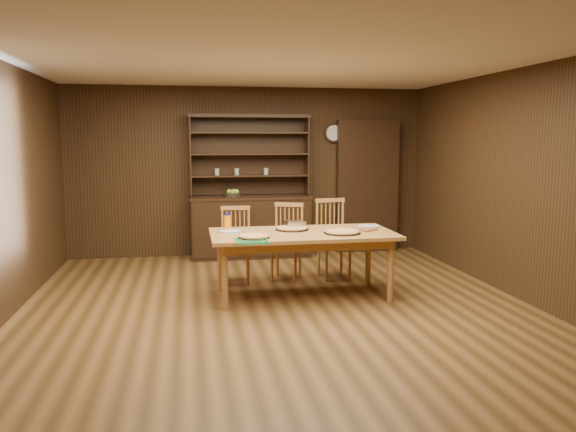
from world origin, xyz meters
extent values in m
plane|color=brown|center=(0.00, 0.00, 0.00)|extent=(6.00, 6.00, 0.00)
plane|color=silver|center=(0.00, 0.00, 2.60)|extent=(6.00, 6.00, 0.00)
plane|color=#3A2312|center=(0.00, 3.00, 1.30)|extent=(5.50, 0.00, 5.50)
plane|color=#3A2312|center=(0.00, -3.00, 1.30)|extent=(5.50, 0.00, 5.50)
plane|color=#3A2312|center=(2.75, 0.00, 1.30)|extent=(0.00, 6.00, 6.00)
cube|color=black|center=(0.00, 2.74, 0.45)|extent=(1.80, 0.50, 0.90)
cube|color=black|center=(0.00, 2.74, 0.92)|extent=(1.84, 0.52, 0.04)
cube|color=black|center=(0.00, 2.97, 1.55)|extent=(1.80, 0.02, 1.20)
cube|color=black|center=(-0.89, 2.82, 1.55)|extent=(0.02, 0.32, 1.20)
cube|color=black|center=(0.89, 2.82, 1.55)|extent=(0.02, 0.32, 1.20)
cube|color=black|center=(0.00, 2.82, 2.15)|extent=(1.84, 0.34, 0.05)
cylinder|color=#A9A28F|center=(-0.50, 2.82, 1.31)|extent=(0.07, 0.07, 0.10)
cylinder|color=#A9A28F|center=(-0.20, 2.82, 1.31)|extent=(0.07, 0.07, 0.10)
cube|color=black|center=(1.90, 2.90, 1.05)|extent=(1.00, 0.18, 2.10)
cylinder|color=black|center=(1.35, 2.96, 1.90)|extent=(0.30, 0.04, 0.30)
cylinder|color=beige|center=(1.35, 2.94, 1.90)|extent=(0.24, 0.01, 0.24)
cube|color=#B1813D|center=(0.35, 0.46, 0.73)|extent=(2.09, 1.05, 0.04)
cylinder|color=#B1813D|center=(-0.58, 0.07, 0.35)|extent=(0.07, 0.07, 0.71)
cylinder|color=#B1813D|center=(-0.58, 0.86, 0.35)|extent=(0.07, 0.07, 0.71)
cylinder|color=#B1813D|center=(1.27, 0.07, 0.35)|extent=(0.07, 0.07, 0.71)
cylinder|color=#B1813D|center=(1.27, 0.86, 0.35)|extent=(0.07, 0.07, 0.71)
cube|color=#BF8641|center=(-0.36, 1.22, 0.40)|extent=(0.42, 0.40, 0.04)
cylinder|color=#BF8641|center=(-0.52, 1.09, 0.19)|extent=(0.03, 0.03, 0.38)
cylinder|color=#BF8641|center=(-0.50, 1.37, 0.19)|extent=(0.03, 0.03, 0.38)
cylinder|color=#BF8641|center=(-0.22, 1.07, 0.19)|extent=(0.03, 0.03, 0.38)
cylinder|color=#BF8641|center=(-0.20, 1.34, 0.19)|extent=(0.03, 0.03, 0.38)
cube|color=#BF8641|center=(-0.35, 1.38, 0.93)|extent=(0.38, 0.07, 0.05)
cube|color=#BF8641|center=(0.29, 1.25, 0.41)|extent=(0.52, 0.51, 0.04)
cylinder|color=#BF8641|center=(0.09, 1.18, 0.20)|extent=(0.03, 0.03, 0.39)
cylinder|color=#BF8641|center=(0.21, 1.45, 0.20)|extent=(0.03, 0.03, 0.39)
cylinder|color=#BF8641|center=(0.38, 1.06, 0.20)|extent=(0.03, 0.03, 0.39)
cylinder|color=#BF8641|center=(0.49, 1.32, 0.20)|extent=(0.03, 0.03, 0.39)
cube|color=#BF8641|center=(0.36, 1.40, 0.96)|extent=(0.37, 0.18, 0.05)
cube|color=#BF8641|center=(0.92, 1.23, 0.43)|extent=(0.46, 0.44, 0.04)
cylinder|color=#BF8641|center=(0.78, 1.06, 0.21)|extent=(0.04, 0.04, 0.41)
cylinder|color=#BF8641|center=(0.75, 1.36, 0.21)|extent=(0.04, 0.04, 0.41)
cylinder|color=#BF8641|center=(1.10, 1.10, 0.21)|extent=(0.04, 0.04, 0.41)
cylinder|color=#BF8641|center=(1.07, 1.40, 0.21)|extent=(0.04, 0.04, 0.41)
cube|color=#BF8641|center=(0.91, 1.40, 1.01)|extent=(0.40, 0.08, 0.05)
cylinder|color=black|center=(-0.25, 0.19, 0.76)|extent=(0.34, 0.34, 0.01)
cylinder|color=#E2B760|center=(-0.25, 0.19, 0.77)|extent=(0.32, 0.32, 0.02)
torus|color=#DD8F4F|center=(-0.25, 0.19, 0.77)|extent=(0.32, 0.32, 0.03)
cylinder|color=black|center=(0.77, 0.31, 0.76)|extent=(0.42, 0.42, 0.01)
cylinder|color=#E2B760|center=(0.77, 0.31, 0.77)|extent=(0.39, 0.39, 0.02)
torus|color=#DD8F4F|center=(0.77, 0.31, 0.77)|extent=(0.39, 0.39, 0.03)
cylinder|color=black|center=(0.26, 0.65, 0.76)|extent=(0.39, 0.39, 0.01)
cylinder|color=#E2B760|center=(0.26, 0.65, 0.77)|extent=(0.35, 0.35, 0.02)
torus|color=#DD8F4F|center=(0.26, 0.65, 0.77)|extent=(0.36, 0.36, 0.03)
cylinder|color=white|center=(-0.47, 0.63, 0.76)|extent=(0.27, 0.27, 0.01)
torus|color=#2E458C|center=(-0.47, 0.63, 0.76)|extent=(0.27, 0.27, 0.01)
cylinder|color=white|center=(1.21, 0.71, 0.76)|extent=(0.29, 0.29, 0.01)
torus|color=#2E458C|center=(1.21, 0.71, 0.76)|extent=(0.29, 0.29, 0.01)
cube|color=silver|center=(0.32, 0.76, 0.79)|extent=(0.24, 0.18, 0.09)
cylinder|color=orange|center=(-0.50, 0.73, 0.84)|extent=(0.07, 0.07, 0.18)
cylinder|color=#131BA1|center=(-0.50, 0.73, 0.94)|extent=(0.04, 0.04, 0.03)
cube|color=red|center=(1.09, 0.48, 0.76)|extent=(0.30, 0.30, 0.02)
cube|color=red|center=(1.13, 0.51, 0.76)|extent=(0.25, 0.25, 0.01)
cylinder|color=black|center=(-0.28, 2.69, 0.97)|extent=(0.28, 0.28, 0.06)
sphere|color=#97D037|center=(-0.33, 2.69, 1.02)|extent=(0.08, 0.08, 0.08)
sphere|color=#97D037|center=(-0.25, 2.72, 1.02)|extent=(0.08, 0.08, 0.08)
sphere|color=#97D037|center=(-0.28, 2.64, 1.02)|extent=(0.08, 0.08, 0.08)
sphere|color=#97D037|center=(-0.22, 2.67, 1.02)|extent=(0.08, 0.08, 0.08)
camera|label=1|loc=(-0.92, -5.74, 1.81)|focal=35.00mm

